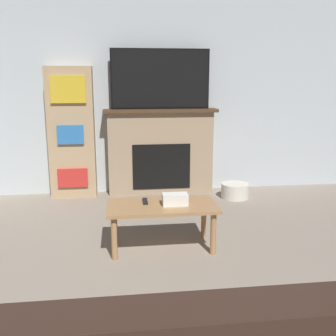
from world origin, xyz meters
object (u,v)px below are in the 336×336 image
object	(u,v)px
bookshelf	(72,133)
storage_basket	(235,191)
fireplace	(161,151)
tv	(160,79)
coffee_table	(162,211)

from	to	relation	value
bookshelf	storage_basket	distance (m)	2.19
fireplace	storage_basket	size ratio (longest dim) A/B	4.20
tv	storage_basket	world-z (taller)	tv
storage_basket	coffee_table	bearing A→B (deg)	-128.08
tv	coffee_table	bearing A→B (deg)	-95.90
fireplace	tv	world-z (taller)	tv
fireplace	tv	xyz separation A→B (m)	(0.00, -0.02, 0.92)
coffee_table	bookshelf	xyz separation A→B (m)	(-0.94, 1.74, 0.47)
fireplace	bookshelf	xyz separation A→B (m)	(-1.12, -0.02, 0.26)
tv	coffee_table	distance (m)	2.09
fireplace	coffee_table	bearing A→B (deg)	-95.83
coffee_table	bookshelf	distance (m)	2.04
tv	storage_basket	bearing A→B (deg)	-21.36
tv	bookshelf	size ratio (longest dim) A/B	0.76
bookshelf	storage_basket	world-z (taller)	bookshelf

